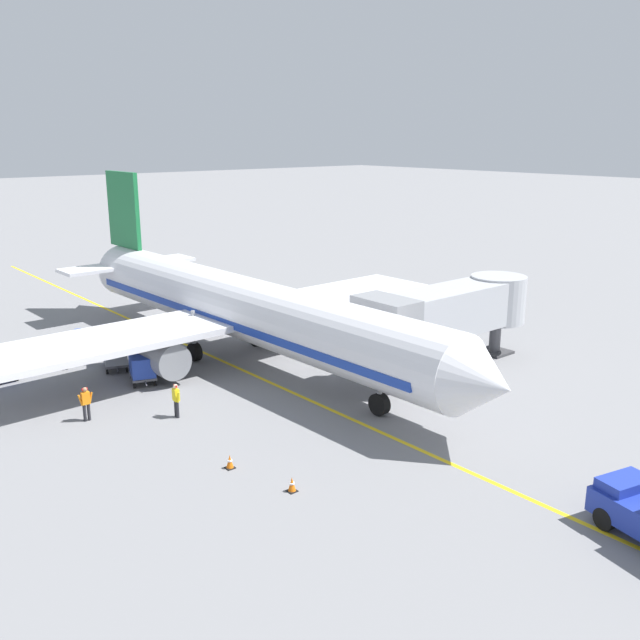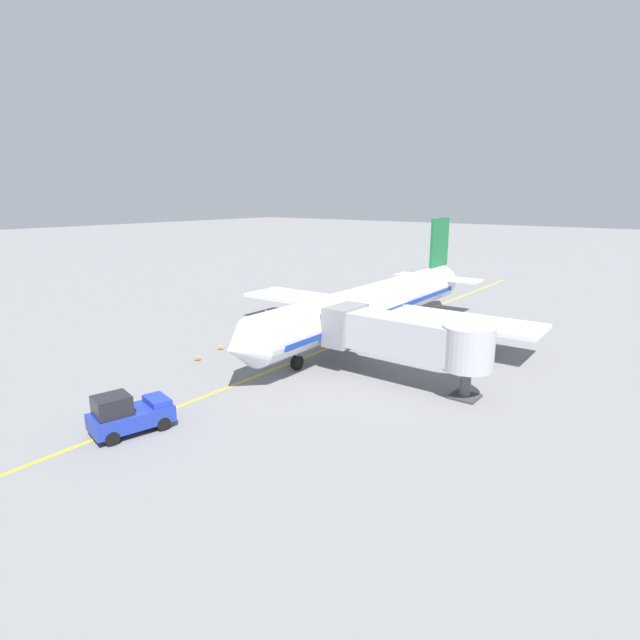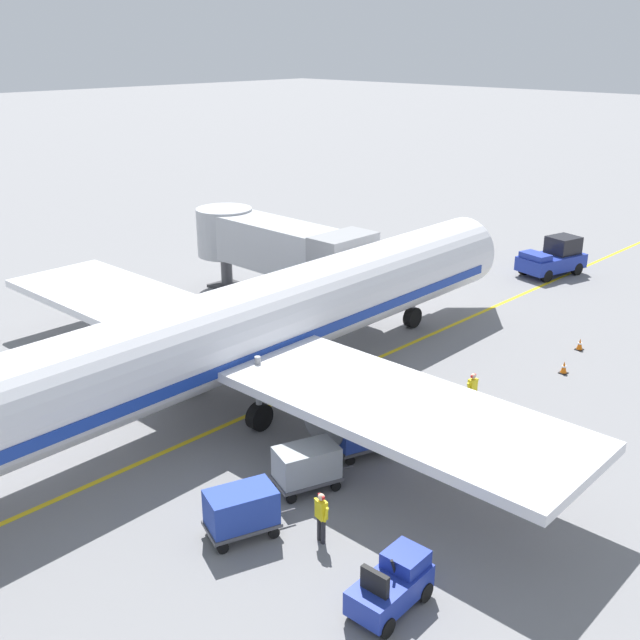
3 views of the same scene
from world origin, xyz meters
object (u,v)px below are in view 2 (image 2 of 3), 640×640
Objects in this scene: jet_bridge at (405,336)px; ground_crew_wing_walker at (328,306)px; safety_cone_nose_left at (198,357)px; parked_airliner at (373,304)px; baggage_cart_second_in_train at (336,312)px; baggage_tug_lead at (309,303)px; baggage_cart_third_in_train at (350,306)px; ground_crew_marshaller at (266,317)px; pushback_tractor at (128,414)px; safety_cone_nose_right at (220,346)px; ground_crew_loader at (276,327)px; baggage_cart_front at (320,317)px.

ground_crew_wing_walker is at bearing -39.36° from jet_bridge.
parked_airliner is at bearing -117.31° from safety_cone_nose_left.
baggage_tug_lead is at bearing -23.17° from baggage_cart_second_in_train.
ground_crew_marshaller is (3.88, 9.59, 0.00)m from baggage_cart_third_in_train.
jet_bridge is 18.66m from pushback_tractor.
safety_cone_nose_left is at bearing 103.92° from safety_cone_nose_right.
jet_bridge is 22.34m from ground_crew_wing_walker.
jet_bridge is at bearing 132.14° from parked_airliner.
pushback_tractor is 2.83× the size of ground_crew_wing_walker.
jet_bridge is at bearing 166.97° from ground_crew_loader.
baggage_tug_lead is (20.48, -14.78, -2.74)m from jet_bridge.
ground_crew_loader is at bearing 84.83° from baggage_cart_second_in_train.
baggage_cart_second_in_train is at bearing 97.16° from baggage_cart_third_in_train.
baggage_cart_third_in_train is at bearing -142.85° from ground_crew_wing_walker.
parked_airliner is 6.83m from baggage_cart_front.
ground_crew_marshaller is at bearing -74.04° from safety_cone_nose_left.
baggage_cart_second_in_train is (6.64, -3.33, -2.24)m from parked_airliner.
safety_cone_nose_left is (1.14, 14.93, -0.66)m from baggage_cart_front.
baggage_cart_third_in_train is at bearing -94.19° from safety_cone_nose_right.
parked_airliner is at bearing -47.86° from jet_bridge.
ground_crew_marshaller reaches higher than safety_cone_nose_left.
ground_crew_marshaller is (1.92, 8.11, 0.00)m from ground_crew_wing_walker.
safety_cone_nose_right is at bearing -76.08° from safety_cone_nose_left.
ground_crew_wing_walker reaches higher than baggage_cart_second_in_train.
jet_bridge is at bearing -160.17° from safety_cone_nose_left.
parked_airliner is 12.58× the size of baggage_cart_front.
baggage_tug_lead is 4.34× the size of safety_cone_nose_left.
baggage_cart_third_in_train is 10.34m from ground_crew_marshaller.
baggage_cart_second_in_train is at bearing 143.81° from ground_crew_wing_walker.
pushback_tractor is (0.34, 25.47, -2.09)m from parked_airliner.
safety_cone_nose_right is (8.03, -13.91, -0.81)m from pushback_tractor.
ground_crew_wing_walker is at bearing -62.14° from baggage_cart_front.
ground_crew_marshaller reaches higher than safety_cone_nose_right.
baggage_cart_third_in_train is at bearing -42.88° from parked_airliner.
baggage_tug_lead is 8.07m from baggage_cart_front.
parked_airliner reaches higher than baggage_cart_second_in_train.
parked_airliner reaches higher than jet_bridge.
ground_crew_wing_walker reaches higher than baggage_tug_lead.
pushback_tractor is at bearing 115.27° from ground_crew_marshaller.
baggage_cart_front is (-5.87, 5.53, 0.24)m from baggage_tug_lead.
baggage_cart_third_in_train is (7.04, -6.54, -2.24)m from parked_airliner.
pushback_tractor is at bearing 110.98° from baggage_tug_lead.
baggage_cart_third_in_train is 11.96m from ground_crew_loader.
jet_bridge is 17.47m from baggage_cart_front.
safety_cone_nose_right is at bearing 102.83° from baggage_tug_lead.
baggage_cart_front is at bearing -2.01° from parked_airliner.
ground_crew_wing_walker is (8.66, -30.52, -0.15)m from pushback_tractor.
ground_crew_wing_walker is at bearing -85.92° from safety_cone_nose_left.
baggage_cart_third_in_train reaches higher than safety_cone_nose_left.
pushback_tractor is at bearing 102.33° from baggage_cart_second_in_train.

